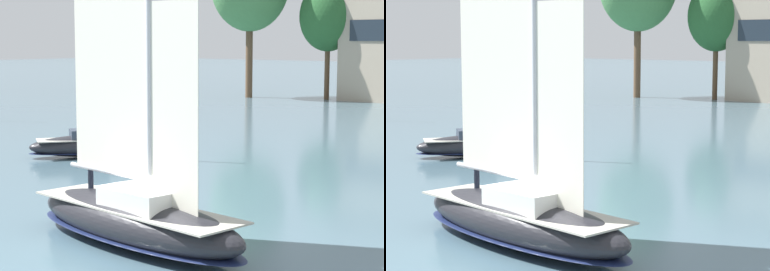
% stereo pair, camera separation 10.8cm
% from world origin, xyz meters
% --- Properties ---
extents(ground_plane, '(400.00, 400.00, 0.00)m').
position_xyz_m(ground_plane, '(0.00, 0.00, 0.00)').
color(ground_plane, slate).
extents(tree_shore_center, '(6.60, 6.60, 13.60)m').
position_xyz_m(tree_shore_center, '(-26.18, 59.38, 9.52)').
color(tree_shore_center, brown).
rests_on(tree_shore_center, ground).
extents(sailboat_main, '(10.12, 3.90, 13.56)m').
position_xyz_m(sailboat_main, '(0.01, -0.00, 1.07)').
color(sailboat_main, '#232328').
rests_on(sailboat_main, ground).
extents(sailboat_moored_mid_channel, '(6.26, 7.65, 10.74)m').
position_xyz_m(sailboat_moored_mid_channel, '(-15.27, 12.49, 0.73)').
color(sailboat_moored_mid_channel, '#232328').
rests_on(sailboat_moored_mid_channel, ground).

